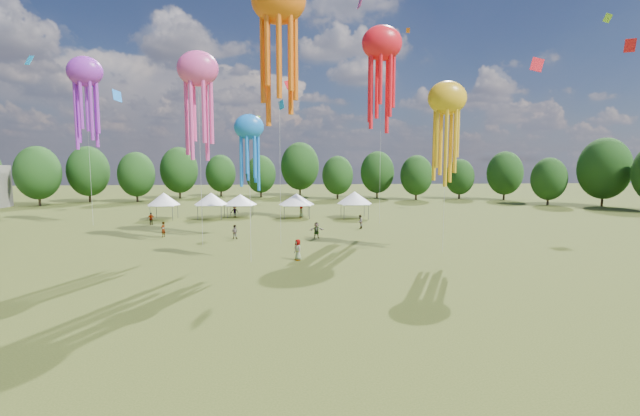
{
  "coord_description": "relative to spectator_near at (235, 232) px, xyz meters",
  "views": [
    {
      "loc": [
        1.34,
        -13.5,
        9.11
      ],
      "look_at": [
        3.52,
        15.0,
        6.0
      ],
      "focal_mm": 25.09,
      "sensor_mm": 36.0,
      "label": 1
    }
  ],
  "objects": [
    {
      "name": "spectator_near",
      "position": [
        0.0,
        0.0,
        0.0
      ],
      "size": [
        0.92,
        0.79,
        1.63
      ],
      "primitive_type": "imported",
      "rotation": [
        0.0,
        0.0,
        2.89
      ],
      "color": "gray",
      "rests_on": "ground"
    },
    {
      "name": "treeline",
      "position": [
        0.74,
        24.6,
        5.73
      ],
      "size": [
        201.57,
        95.24,
        13.43
      ],
      "color": "#38281C",
      "rests_on": "ground"
    },
    {
      "name": "show_kites",
      "position": [
        5.27,
        2.61,
        18.89
      ],
      "size": [
        46.26,
        26.53,
        27.66
      ],
      "color": "#F7499F",
      "rests_on": "ground"
    },
    {
      "name": "spectators_far",
      "position": [
        4.05,
        7.14,
        0.12
      ],
      "size": [
        29.65,
        31.99,
        1.93
      ],
      "color": "gray",
      "rests_on": "ground"
    },
    {
      "name": "festival_tents",
      "position": [
        1.9,
        18.26,
        2.21
      ],
      "size": [
        34.18,
        8.32,
        4.19
      ],
      "color": "#47474C",
      "rests_on": "ground"
    }
  ]
}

